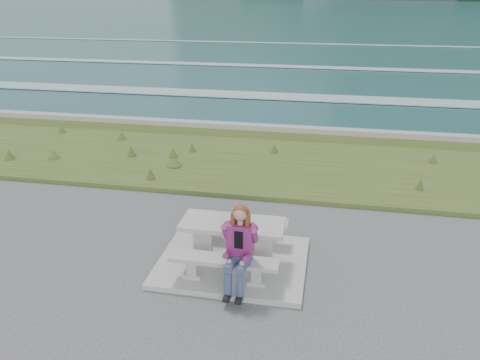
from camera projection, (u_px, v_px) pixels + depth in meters
The scene contains 8 objects.
concrete_slab at pixel (233, 262), 8.38m from camera, with size 2.60×2.10×0.10m, color #9A9A95.
picnic_table at pixel (233, 231), 8.13m from camera, with size 1.80×0.75×0.75m.
bench_landward at pixel (224, 264), 7.59m from camera, with size 1.80×0.35×0.45m.
bench_seaward at pixel (240, 224), 8.86m from camera, with size 1.80×0.35×0.45m.
grass_verge at pixel (270, 167), 12.93m from camera, with size 160.00×4.50×0.22m, color #35501E.
shore_drop at pixel (281, 136), 15.56m from camera, with size 160.00×0.80×2.20m, color #68614E.
ocean at pixel (308, 88), 31.82m from camera, with size 1600.00×1600.00×0.09m.
seated_woman at pixel (238, 261), 7.36m from camera, with size 0.43×0.72×1.41m.
Camera 1 is at (1.50, -7.02, 4.61)m, focal length 35.00 mm.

